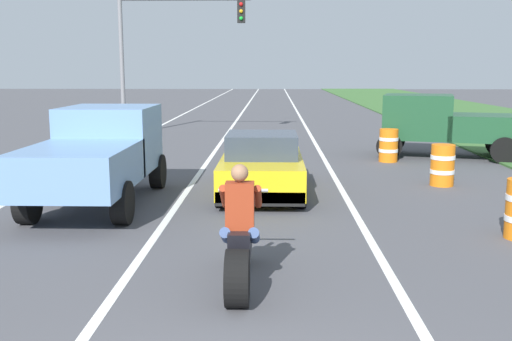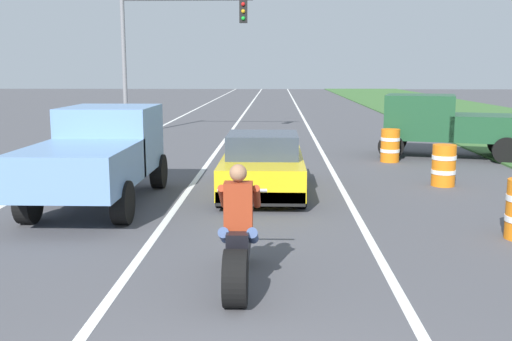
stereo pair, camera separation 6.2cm
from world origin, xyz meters
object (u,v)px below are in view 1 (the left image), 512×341
at_px(pickup_truck_left_lane_light_blue, 99,152).
at_px(construction_barrel_far, 388,145).
at_px(traffic_light_mast_near, 163,38).
at_px(construction_barrel_mid, 442,165).
at_px(sports_car_yellow, 262,165).
at_px(pickup_truck_right_shoulder_dark_green, 448,123).
at_px(motorcycle_with_rider, 240,244).

relative_size(pickup_truck_left_lane_light_blue, construction_barrel_far, 4.80).
bearing_deg(construction_barrel_far, traffic_light_mast_near, 139.23).
bearing_deg(construction_barrel_mid, pickup_truck_left_lane_light_blue, -163.95).
distance_m(pickup_truck_left_lane_light_blue, construction_barrel_mid, 8.03).
bearing_deg(construction_barrel_mid, sports_car_yellow, -168.32).
relative_size(traffic_light_mast_near, construction_barrel_far, 6.00).
bearing_deg(pickup_truck_left_lane_light_blue, construction_barrel_mid, 16.05).
bearing_deg(pickup_truck_right_shoulder_dark_green, traffic_light_mast_near, 149.47).
relative_size(motorcycle_with_rider, pickup_truck_right_shoulder_dark_green, 0.43).
bearing_deg(sports_car_yellow, motorcycle_with_rider, -91.63).
bearing_deg(traffic_light_mast_near, sports_car_yellow, -69.58).
bearing_deg(traffic_light_mast_near, construction_barrel_far, -40.77).
bearing_deg(sports_car_yellow, pickup_truck_left_lane_light_blue, -158.56).
relative_size(pickup_truck_left_lane_light_blue, pickup_truck_right_shoulder_dark_green, 0.93).
bearing_deg(sports_car_yellow, pickup_truck_right_shoulder_dark_green, 44.08).
bearing_deg(pickup_truck_right_shoulder_dark_green, construction_barrel_far, -154.12).
height_order(pickup_truck_right_shoulder_dark_green, construction_barrel_far, pickup_truck_right_shoulder_dark_green).
bearing_deg(construction_barrel_far, pickup_truck_left_lane_light_blue, -140.09).
distance_m(pickup_truck_left_lane_light_blue, traffic_light_mast_near, 13.28).
xyz_separation_m(pickup_truck_left_lane_light_blue, traffic_light_mast_near, (-0.97, 12.91, 2.95)).
height_order(pickup_truck_right_shoulder_dark_green, traffic_light_mast_near, traffic_light_mast_near).
distance_m(motorcycle_with_rider, construction_barrel_mid, 8.29).
relative_size(pickup_truck_left_lane_light_blue, construction_barrel_mid, 4.80).
distance_m(sports_car_yellow, traffic_light_mast_near, 12.84).
bearing_deg(construction_barrel_mid, construction_barrel_far, 98.86).
bearing_deg(pickup_truck_left_lane_light_blue, motorcycle_with_rider, -56.15).
xyz_separation_m(motorcycle_with_rider, construction_barrel_far, (3.93, 10.68, -0.09)).
relative_size(pickup_truck_left_lane_light_blue, traffic_light_mast_near, 0.80).
bearing_deg(motorcycle_with_rider, pickup_truck_left_lane_light_blue, 123.85).
distance_m(traffic_light_mast_near, construction_barrel_far, 11.24).
xyz_separation_m(pickup_truck_right_shoulder_dark_green, construction_barrel_far, (-2.05, -0.99, -0.60)).
xyz_separation_m(sports_car_yellow, construction_barrel_mid, (4.34, 0.90, -0.13)).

